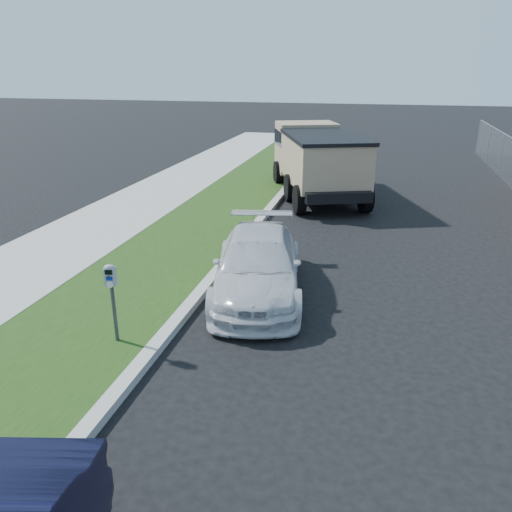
# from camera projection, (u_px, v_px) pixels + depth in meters

# --- Properties ---
(ground) EXTENTS (120.00, 120.00, 0.00)m
(ground) POSITION_uv_depth(u_px,v_px,m) (317.00, 333.00, 9.07)
(ground) COLOR black
(ground) RESTS_ON ground
(streetside) EXTENTS (6.12, 50.00, 0.15)m
(streetside) POSITION_uv_depth(u_px,v_px,m) (100.00, 263.00, 12.11)
(streetside) COLOR gray
(streetside) RESTS_ON ground
(parking_meter) EXTENTS (0.21, 0.16, 1.40)m
(parking_meter) POSITION_uv_depth(u_px,v_px,m) (111.00, 286.00, 8.22)
(parking_meter) COLOR #3F4247
(parking_meter) RESTS_ON ground
(white_wagon) EXTENTS (2.58, 4.63, 1.27)m
(white_wagon) POSITION_uv_depth(u_px,v_px,m) (259.00, 264.00, 10.51)
(white_wagon) COLOR silver
(white_wagon) RESTS_ON ground
(dump_truck) EXTENTS (4.32, 6.65, 2.45)m
(dump_truck) POSITION_uv_depth(u_px,v_px,m) (316.00, 158.00, 18.32)
(dump_truck) COLOR black
(dump_truck) RESTS_ON ground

